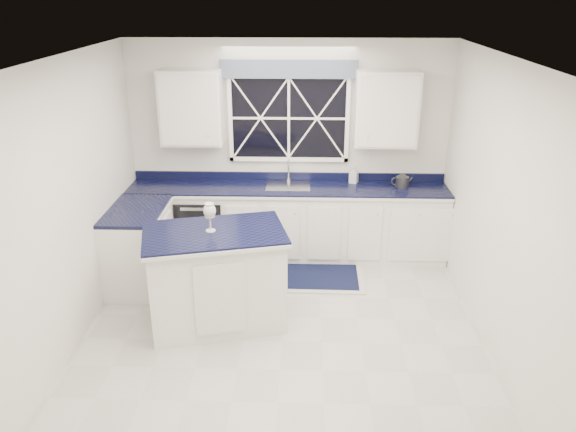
{
  "coord_description": "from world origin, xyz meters",
  "views": [
    {
      "loc": [
        0.2,
        -4.66,
        3.25
      ],
      "look_at": [
        0.05,
        0.4,
        1.18
      ],
      "focal_mm": 35.0,
      "sensor_mm": 36.0,
      "label": 1
    }
  ],
  "objects_px": {
    "dishwasher": "(203,225)",
    "faucet": "(289,170)",
    "soap_bottle": "(354,174)",
    "wine_glass": "(210,212)",
    "kettle": "(402,180)",
    "island": "(216,278)"
  },
  "relations": [
    {
      "from": "dishwasher",
      "to": "faucet",
      "type": "relative_size",
      "value": 2.72
    },
    {
      "from": "faucet",
      "to": "dishwasher",
      "type": "bearing_deg",
      "value": -169.98
    },
    {
      "from": "dishwasher",
      "to": "soap_bottle",
      "type": "relative_size",
      "value": 3.74
    },
    {
      "from": "wine_glass",
      "to": "soap_bottle",
      "type": "height_order",
      "value": "wine_glass"
    },
    {
      "from": "wine_glass",
      "to": "faucet",
      "type": "bearing_deg",
      "value": 68.26
    },
    {
      "from": "faucet",
      "to": "soap_bottle",
      "type": "xyz_separation_m",
      "value": [
        0.83,
        -0.0,
        -0.05
      ]
    },
    {
      "from": "wine_glass",
      "to": "dishwasher",
      "type": "bearing_deg",
      "value": 103.68
    },
    {
      "from": "dishwasher",
      "to": "kettle",
      "type": "bearing_deg",
      "value": 1.12
    },
    {
      "from": "kettle",
      "to": "soap_bottle",
      "type": "bearing_deg",
      "value": 162.91
    },
    {
      "from": "dishwasher",
      "to": "wine_glass",
      "type": "distance_m",
      "value": 1.83
    },
    {
      "from": "dishwasher",
      "to": "island",
      "type": "xyz_separation_m",
      "value": [
        0.42,
        -1.6,
        0.11
      ]
    },
    {
      "from": "dishwasher",
      "to": "soap_bottle",
      "type": "height_order",
      "value": "soap_bottle"
    },
    {
      "from": "kettle",
      "to": "wine_glass",
      "type": "xyz_separation_m",
      "value": [
        -2.13,
        -1.64,
        0.21
      ]
    },
    {
      "from": "wine_glass",
      "to": "kettle",
      "type": "bearing_deg",
      "value": 37.61
    },
    {
      "from": "soap_bottle",
      "to": "island",
      "type": "bearing_deg",
      "value": -130.08
    },
    {
      "from": "dishwasher",
      "to": "kettle",
      "type": "relative_size",
      "value": 3.09
    },
    {
      "from": "faucet",
      "to": "island",
      "type": "height_order",
      "value": "faucet"
    },
    {
      "from": "faucet",
      "to": "island",
      "type": "bearing_deg",
      "value": -110.76
    },
    {
      "from": "faucet",
      "to": "wine_glass",
      "type": "xyz_separation_m",
      "value": [
        -0.71,
        -1.79,
        0.13
      ]
    },
    {
      "from": "dishwasher",
      "to": "wine_glass",
      "type": "height_order",
      "value": "wine_glass"
    },
    {
      "from": "kettle",
      "to": "wine_glass",
      "type": "relative_size",
      "value": 0.91
    },
    {
      "from": "dishwasher",
      "to": "faucet",
      "type": "bearing_deg",
      "value": 10.02
    }
  ]
}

